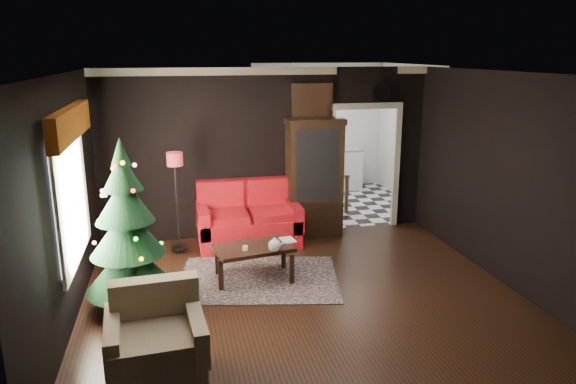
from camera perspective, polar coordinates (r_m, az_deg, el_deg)
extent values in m
plane|color=black|center=(6.96, 1.62, -11.07)|extent=(5.50, 5.50, 0.00)
plane|color=white|center=(6.27, 1.81, 12.62)|extent=(5.50, 5.50, 0.00)
plane|color=black|center=(8.86, -2.23, 4.15)|extent=(5.50, 0.00, 5.50)
plane|color=black|center=(4.22, 10.07, -8.30)|extent=(5.50, 0.00, 5.50)
plane|color=black|center=(6.41, -22.90, -1.21)|extent=(0.00, 5.50, 5.50)
plane|color=black|center=(7.61, 22.23, 1.26)|extent=(0.00, 5.50, 5.50)
cube|color=white|center=(6.58, -22.30, -0.30)|extent=(0.05, 1.60, 1.40)
cube|color=#78370B|center=(6.42, -22.31, 6.83)|extent=(0.12, 2.10, 0.35)
plane|color=silver|center=(11.01, 5.19, -1.26)|extent=(3.00, 3.00, 0.00)
cube|color=white|center=(12.04, 3.29, 8.42)|extent=(0.70, 0.06, 0.70)
cube|color=#56414D|center=(7.44, -3.22, -9.26)|extent=(2.44, 1.97, 0.01)
cylinder|color=white|center=(7.13, -4.61, -6.02)|extent=(0.08, 0.08, 0.06)
cylinder|color=white|center=(7.16, -1.84, -5.92)|extent=(0.07, 0.07, 0.05)
imported|color=#997657|center=(7.39, -0.70, -4.41)|extent=(0.19, 0.05, 0.25)
cylinder|color=silver|center=(9.23, 9.97, 10.51)|extent=(0.32, 0.32, 0.06)
cube|color=#AF7651|center=(8.86, 2.61, 9.70)|extent=(0.62, 0.05, 0.52)
cube|color=white|center=(12.01, 3.52, 2.35)|extent=(1.80, 0.60, 0.90)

